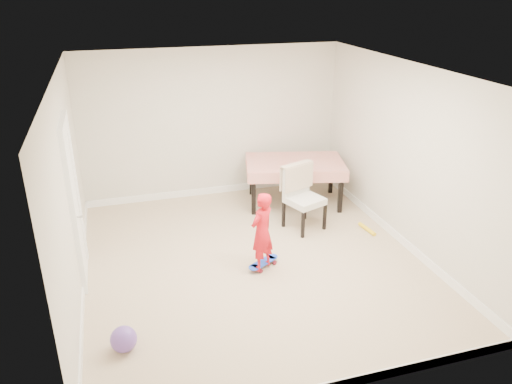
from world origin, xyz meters
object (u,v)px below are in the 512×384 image
object	(u,v)px
dining_table	(294,182)
skateboard	(263,264)
dining_chair	(305,198)
child	(262,234)
balloon	(124,339)

from	to	relation	value
dining_table	skateboard	distance (m)	2.21
dining_table	dining_chair	bearing A→B (deg)	-87.55
dining_table	child	distance (m)	2.27
dining_table	child	xyz separation A→B (m)	(-1.18, -1.93, 0.16)
child	balloon	size ratio (longest dim) A/B	3.87
dining_table	balloon	world-z (taller)	dining_table
dining_table	skateboard	bearing A→B (deg)	-107.71
skateboard	balloon	size ratio (longest dim) A/B	1.87
child	balloon	bearing A→B (deg)	-5.14
dining_chair	child	world-z (taller)	child
dining_chair	child	distance (m)	1.40
dining_chair	child	bearing A→B (deg)	-155.80
dining_table	balloon	bearing A→B (deg)	-121.35
child	dining_table	bearing A→B (deg)	-157.26
skateboard	child	size ratio (longest dim) A/B	0.48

